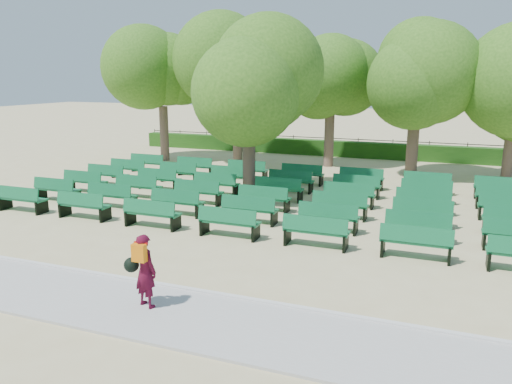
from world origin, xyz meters
TOP-DOWN VIEW (x-y plane):
  - ground at (0.00, 0.00)m, footprint 120.00×120.00m
  - paving at (0.00, -7.40)m, footprint 30.00×2.20m
  - curb at (0.00, -6.25)m, footprint 30.00×0.12m
  - hedge at (0.00, 14.00)m, footprint 26.00×0.70m
  - fence at (0.00, 14.40)m, footprint 26.00×0.10m
  - tree_line at (0.00, 10.00)m, footprint 21.80×6.80m
  - bench_array at (0.06, 1.65)m, footprint 1.85×0.65m
  - tree_among at (-1.30, 2.66)m, footprint 4.54×4.54m
  - person at (0.38, -7.28)m, footprint 0.76×0.52m

SIDE VIEW (x-z plane):
  - ground at x=0.00m, z-range 0.00..0.00m
  - fence at x=0.00m, z-range -0.51..0.51m
  - tree_line at x=0.00m, z-range -3.52..3.52m
  - paving at x=0.00m, z-range 0.00..0.06m
  - curb at x=0.00m, z-range 0.00..0.10m
  - bench_array at x=0.06m, z-range -0.48..0.67m
  - hedge at x=0.00m, z-range 0.00..0.90m
  - person at x=0.38m, z-range 0.09..1.62m
  - tree_among at x=-1.30m, z-range 1.18..7.68m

